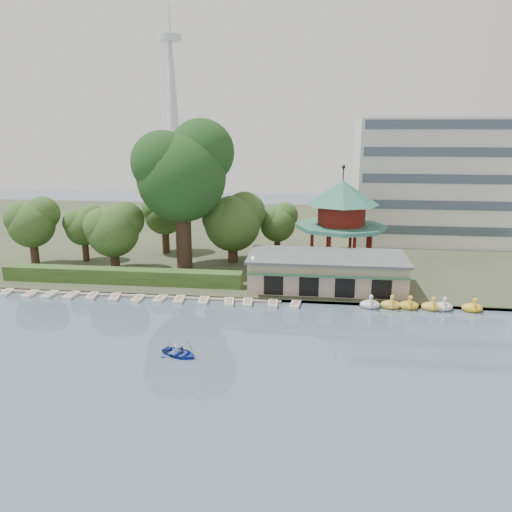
% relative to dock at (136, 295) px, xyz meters
% --- Properties ---
extents(ground_plane, '(220.00, 220.00, 0.00)m').
position_rel_dock_xyz_m(ground_plane, '(12.00, -17.20, -0.12)').
color(ground_plane, slate).
rests_on(ground_plane, ground).
extents(shore, '(220.00, 70.00, 0.40)m').
position_rel_dock_xyz_m(shore, '(12.00, 34.80, 0.08)').
color(shore, '#424930').
rests_on(shore, ground).
extents(embankment, '(220.00, 0.60, 0.30)m').
position_rel_dock_xyz_m(embankment, '(12.00, 0.10, 0.03)').
color(embankment, gray).
rests_on(embankment, ground).
extents(dock, '(34.00, 1.60, 0.24)m').
position_rel_dock_xyz_m(dock, '(0.00, 0.00, 0.00)').
color(dock, gray).
rests_on(dock, ground).
extents(boathouse, '(18.60, 9.39, 3.90)m').
position_rel_dock_xyz_m(boathouse, '(22.00, 4.77, 2.25)').
color(boathouse, tan).
rests_on(boathouse, shore).
extents(pavilion, '(12.40, 12.40, 13.50)m').
position_rel_dock_xyz_m(pavilion, '(24.00, 14.80, 7.36)').
color(pavilion, tan).
rests_on(pavilion, shore).
extents(office_building, '(38.00, 18.00, 20.00)m').
position_rel_dock_xyz_m(office_building, '(44.67, 31.80, 9.61)').
color(office_building, silver).
rests_on(office_building, shore).
extents(broadcast_tower, '(8.00, 8.00, 96.00)m').
position_rel_dock_xyz_m(broadcast_tower, '(-30.00, 122.80, 33.86)').
color(broadcast_tower, silver).
rests_on(broadcast_tower, ground).
extents(hedge, '(30.00, 2.00, 1.80)m').
position_rel_dock_xyz_m(hedge, '(-3.00, 3.30, 1.18)').
color(hedge, '#395B24').
rests_on(hedge, shore).
extents(lamp_post, '(0.36, 0.36, 4.28)m').
position_rel_dock_xyz_m(lamp_post, '(13.50, 1.80, 3.22)').
color(lamp_post, black).
rests_on(lamp_post, shore).
extents(big_tree, '(12.84, 11.96, 19.78)m').
position_rel_dock_xyz_m(big_tree, '(3.16, 10.99, 13.53)').
color(big_tree, '#3A281C').
rests_on(big_tree, shore).
extents(small_trees, '(39.24, 16.59, 9.88)m').
position_rel_dock_xyz_m(small_trees, '(-1.15, 13.68, 6.16)').
color(small_trees, '#3A281C').
rests_on(small_trees, shore).
extents(swan_boats, '(12.87, 2.05, 1.92)m').
position_rel_dock_xyz_m(swan_boats, '(31.85, -0.65, 0.28)').
color(swan_boats, white).
rests_on(swan_boats, ground).
extents(moored_rowboats, '(35.19, 2.70, 0.36)m').
position_rel_dock_xyz_m(moored_rowboats, '(1.86, -1.35, 0.06)').
color(moored_rowboats, white).
rests_on(moored_rowboats, ground).
extents(rowboat_with_passengers, '(5.53, 4.85, 2.01)m').
position_rel_dock_xyz_m(rowboat_with_passengers, '(9.24, -14.71, 0.36)').
color(rowboat_with_passengers, '#1B38AE').
rests_on(rowboat_with_passengers, ground).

